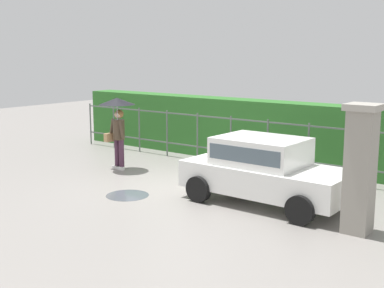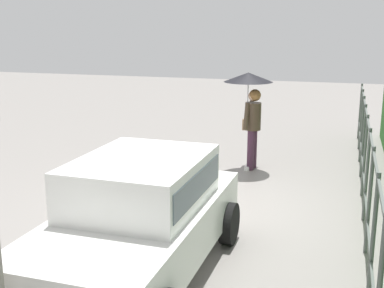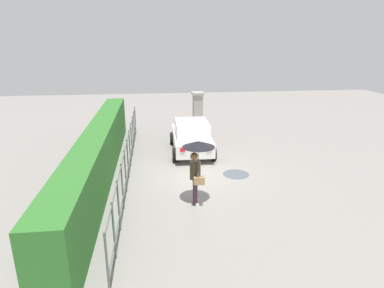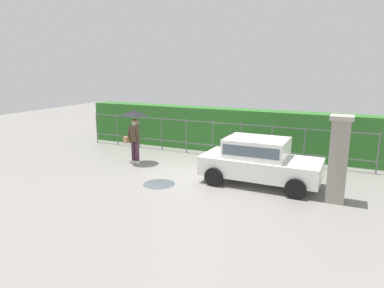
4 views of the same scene
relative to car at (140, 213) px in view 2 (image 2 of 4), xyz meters
The scene contains 5 objects.
ground_plane 2.58m from the car, behind, with size 40.00×40.00×0.00m, color gray.
car is the anchor object (origin of this frame).
pedestrian 5.07m from the car, behind, with size 1.02×1.02×2.07m.
fence_section 3.80m from the car, 134.47° to the left, with size 12.34×0.05×1.50m.
puddle_near 3.29m from the car, 153.64° to the right, with size 1.02×1.02×0.00m, color #4C545B.
Camera 2 is at (7.77, 2.34, 3.05)m, focal length 46.90 mm.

